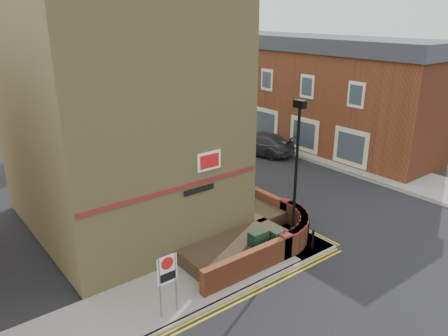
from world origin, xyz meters
TOP-DOWN VIEW (x-y plane):
  - ground at (0.00, 0.00)m, footprint 120.00×120.00m
  - pavement_corner at (-3.50, 1.50)m, footprint 13.00×3.00m
  - pavement_main at (2.00, 16.00)m, footprint 2.00×32.00m
  - pavement_far at (13.00, 13.00)m, footprint 4.00×40.00m
  - kerb_side at (-3.50, 0.00)m, footprint 13.00×0.15m
  - kerb_main_near at (3.00, 16.00)m, footprint 0.15×32.00m
  - kerb_main_far at (11.00, 13.00)m, footprint 0.15×40.00m
  - yellow_lines_side at (-3.50, -0.25)m, footprint 13.00×0.28m
  - yellow_lines_main at (3.25, 16.00)m, footprint 0.28×32.00m
  - corner_building at (-2.84, 8.00)m, footprint 8.95×10.40m
  - garden_wall at (0.00, 2.50)m, footprint 6.80×6.00m
  - lamppost at (1.60, 1.20)m, footprint 0.25×0.50m
  - utility_cabinet_large at (-0.30, 1.30)m, footprint 0.80×0.45m
  - utility_cabinet_small at (0.50, 1.00)m, footprint 0.55×0.40m
  - bollard_near at (2.00, 0.40)m, footprint 0.11×0.11m
  - bollard_far at (2.60, 1.20)m, footprint 0.11×0.11m
  - zone_sign at (-5.00, 0.50)m, footprint 0.72×0.07m
  - far_terrace at (14.50, 17.00)m, footprint 5.40×30.40m
  - far_terrace_cream at (14.50, 38.00)m, footprint 5.40×12.40m
  - tree_near at (2.00, 14.05)m, footprint 3.64×3.65m
  - tree_mid at (2.00, 22.05)m, footprint 4.03×4.03m
  - tree_far at (2.00, 30.05)m, footprint 3.81×3.81m
  - traffic_light_assembly at (2.40, 25.00)m, footprint 0.20×0.16m
  - silver_car_near at (5.00, 14.72)m, footprint 1.74×4.37m
  - red_car_main at (3.60, 18.59)m, footprint 3.36×5.55m
  - grey_car_far at (9.44, 12.01)m, footprint 3.69×5.68m
  - silver_car_far at (10.31, 17.67)m, footprint 1.71×3.80m

SIDE VIEW (x-z plane):
  - ground at x=0.00m, z-range 0.00..0.00m
  - garden_wall at x=0.00m, z-range -0.60..0.60m
  - yellow_lines_side at x=-3.50m, z-range 0.00..0.01m
  - yellow_lines_main at x=3.25m, z-range 0.00..0.01m
  - pavement_corner at x=-3.50m, z-range 0.00..0.12m
  - pavement_main at x=2.00m, z-range 0.00..0.12m
  - pavement_far at x=13.00m, z-range 0.00..0.12m
  - kerb_side at x=-3.50m, z-range 0.00..0.12m
  - kerb_main_near at x=3.00m, z-range 0.00..0.12m
  - kerb_main_far at x=11.00m, z-range 0.00..0.12m
  - bollard_near at x=2.00m, z-range 0.12..1.02m
  - bollard_far at x=2.60m, z-range 0.12..1.02m
  - silver_car_far at x=10.31m, z-range 0.00..1.27m
  - utility_cabinet_small at x=0.50m, z-range 0.12..1.22m
  - silver_car_near at x=5.00m, z-range 0.00..1.41m
  - red_car_main at x=3.60m, z-range 0.00..1.44m
  - utility_cabinet_large at x=-0.30m, z-range 0.12..1.32m
  - grey_car_far at x=9.44m, z-range 0.00..1.53m
  - zone_sign at x=-5.00m, z-range 0.54..2.74m
  - traffic_light_assembly at x=2.40m, z-range 0.68..4.88m
  - lamppost at x=1.60m, z-range 0.19..6.49m
  - far_terrace at x=14.50m, z-range 0.04..8.04m
  - far_terrace_cream at x=14.50m, z-range 0.05..8.05m
  - tree_near at x=2.00m, z-range 1.35..8.05m
  - tree_far at x=2.00m, z-range 1.41..8.42m
  - tree_mid at x=2.00m, z-range 1.49..8.91m
  - corner_building at x=-2.84m, z-range -0.57..13.03m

